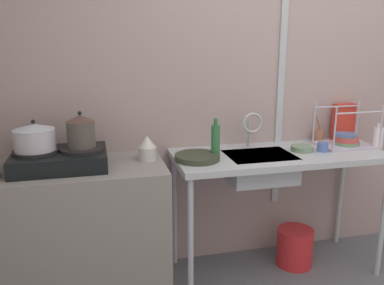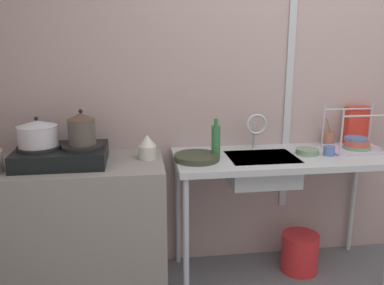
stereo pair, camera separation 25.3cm
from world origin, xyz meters
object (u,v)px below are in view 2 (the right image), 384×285
object	(u,v)px
frying_pan	(197,157)
bottle_by_sink	(216,141)
percolator	(147,147)
cup_by_rack	(329,151)
utensil_jar	(329,138)
cereal_box	(356,125)
dish_rack	(356,144)
pot_on_left_burner	(37,133)
small_bowl_on_drainboard	(307,151)
sink_basin	(261,169)
bucket_on_floor	(300,252)
faucet	(256,126)
stove	(62,155)
pot_on_right_burner	(82,129)

from	to	relation	value
frying_pan	bottle_by_sink	bearing A→B (deg)	10.21
percolator	cup_by_rack	xyz separation A→B (m)	(1.18, -0.08, -0.04)
percolator	utensil_jar	world-z (taller)	utensil_jar
percolator	cereal_box	size ratio (longest dim) A/B	0.57
bottle_by_sink	dish_rack	bearing A→B (deg)	3.46
frying_pan	pot_on_left_burner	bearing A→B (deg)	177.92
utensil_jar	small_bowl_on_drainboard	bearing A→B (deg)	-138.49
sink_basin	cereal_box	distance (m)	0.85
pot_on_left_burner	small_bowl_on_drainboard	size ratio (longest dim) A/B	1.57
pot_on_left_burner	bucket_on_floor	bearing A→B (deg)	0.50
faucet	stove	bearing A→B (deg)	-174.16
pot_on_left_burner	cup_by_rack	bearing A→B (deg)	-1.43
pot_on_left_burner	sink_basin	xyz separation A→B (m)	(1.38, -0.02, -0.28)
pot_on_right_burner	frying_pan	size ratio (longest dim) A/B	0.75
stove	cereal_box	world-z (taller)	cereal_box
dish_rack	bucket_on_floor	xyz separation A→B (m)	(-0.36, -0.03, -0.78)
percolator	utensil_jar	distance (m)	1.32
dish_rack	percolator	bearing A→B (deg)	-179.64
dish_rack	bucket_on_floor	distance (m)	0.86
pot_on_left_burner	pot_on_right_burner	bearing A→B (deg)	0.00
pot_on_left_burner	cereal_box	distance (m)	2.17
pot_on_left_burner	small_bowl_on_drainboard	world-z (taller)	pot_on_left_burner
small_bowl_on_drainboard	utensil_jar	bearing A→B (deg)	41.51
percolator	cup_by_rack	bearing A→B (deg)	-4.10
percolator	sink_basin	bearing A→B (deg)	-4.62
percolator	utensil_jar	xyz separation A→B (m)	(1.31, 0.19, -0.03)
dish_rack	cereal_box	world-z (taller)	dish_rack
cup_by_rack	dish_rack	bearing A→B (deg)	21.24
cereal_box	bucket_on_floor	size ratio (longest dim) A/B	0.99
cereal_box	bucket_on_floor	distance (m)	1.00
pot_on_left_burner	percolator	xyz separation A→B (m)	(0.65, 0.04, -0.12)
sink_basin	stove	bearing A→B (deg)	179.06
sink_basin	small_bowl_on_drainboard	xyz separation A→B (m)	(0.31, 0.02, 0.10)
stove	faucet	xyz separation A→B (m)	(1.25, 0.13, 0.11)
frying_pan	cup_by_rack	xyz separation A→B (m)	(0.87, -0.01, 0.01)
stove	utensil_jar	xyz separation A→B (m)	(1.83, 0.23, -0.01)
sink_basin	bucket_on_floor	world-z (taller)	sink_basin
frying_pan	cereal_box	xyz separation A→B (m)	(1.21, 0.27, 0.12)
faucet	bucket_on_floor	size ratio (longest dim) A/B	0.94
stove	pot_on_right_burner	world-z (taller)	pot_on_right_burner
dish_rack	bottle_by_sink	size ratio (longest dim) A/B	1.46
frying_pan	utensil_jar	xyz separation A→B (m)	(1.00, 0.26, 0.03)
pot_on_left_burner	dish_rack	size ratio (longest dim) A/B	0.62
cup_by_rack	utensil_jar	distance (m)	0.31
cereal_box	bottle_by_sink	bearing A→B (deg)	-173.81
cup_by_rack	small_bowl_on_drainboard	distance (m)	0.14
cereal_box	frying_pan	bearing A→B (deg)	-174.08
stove	utensil_jar	distance (m)	1.84
percolator	dish_rack	world-z (taller)	dish_rack
pot_on_left_burner	pot_on_right_burner	distance (m)	0.26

